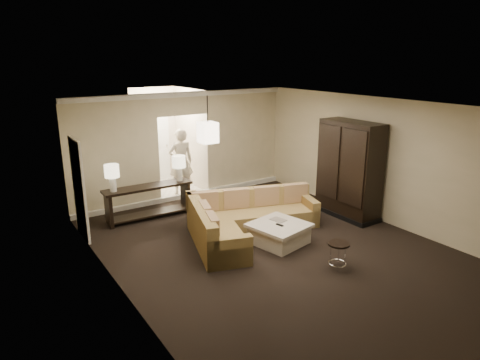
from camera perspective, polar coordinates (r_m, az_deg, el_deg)
ground at (r=8.47m, az=5.08°, el=-9.49°), size 8.00×8.00×0.00m
wall_back at (r=11.27m, az=-7.49°, el=4.49°), size 6.00×0.04×2.80m
wall_left at (r=6.61m, az=-15.53°, el=-4.47°), size 0.04×8.00×2.80m
wall_right at (r=10.06m, az=18.82°, el=2.34°), size 0.04×8.00×2.80m
ceiling at (r=7.69m, az=5.61°, el=9.68°), size 6.00×8.00×0.02m
crown_molding at (r=11.03m, az=-7.63°, el=11.23°), size 6.00×0.10×0.12m
baseboard at (r=11.57m, az=-7.13°, el=-2.06°), size 6.00×0.10×0.12m
side_door at (r=9.30m, az=-20.66°, el=-1.18°), size 0.05×0.90×2.10m
foyer at (r=12.48m, az=-10.20°, el=5.06°), size 1.44×2.02×2.80m
sectional_sofa at (r=9.06m, az=0.38°, el=-5.33°), size 3.33×2.40×0.85m
coffee_table at (r=8.76m, az=5.22°, el=-7.07°), size 1.22×1.22×0.43m
console_table at (r=10.15m, az=-12.07°, el=-2.49°), size 2.06×0.51×0.79m
armoire at (r=10.24m, az=14.34°, el=1.08°), size 0.67×1.57×2.25m
drink_table at (r=7.90m, az=12.98°, el=-9.08°), size 0.39×0.39×0.49m
table_lamp_left at (r=9.71m, az=-16.70°, el=0.81°), size 0.32×0.32×0.61m
table_lamp_right at (r=10.23m, az=-8.15°, el=2.10°), size 0.32×0.32×0.61m
pendant_light at (r=10.03m, az=-4.30°, el=6.35°), size 0.38×0.38×1.09m
person at (r=11.63m, az=-7.91°, el=2.86°), size 0.81×0.62×2.01m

